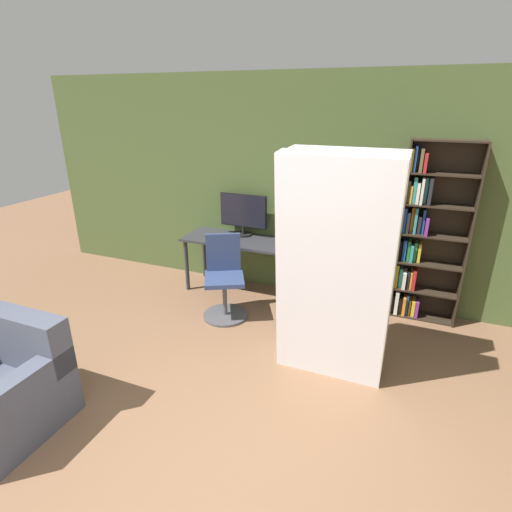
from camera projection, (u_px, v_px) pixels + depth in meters
wall_back at (321, 192)px, 4.80m from camera, size 8.00×0.06×2.70m
desk at (239, 246)px, 5.12m from camera, size 1.44×0.59×0.73m
monitor at (243, 213)px, 5.12m from camera, size 0.64×0.22×0.54m
office_chair at (224, 284)px, 4.61m from camera, size 0.59×0.59×0.96m
bookshelf at (424, 237)px, 4.40m from camera, size 0.71×0.26×2.01m
mattress_near at (334, 276)px, 3.33m from camera, size 0.96×0.37×2.03m
mattress_far at (340, 264)px, 3.56m from camera, size 0.96×0.25×2.03m
armchair at (3, 388)px, 3.06m from camera, size 0.85×0.80×0.85m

